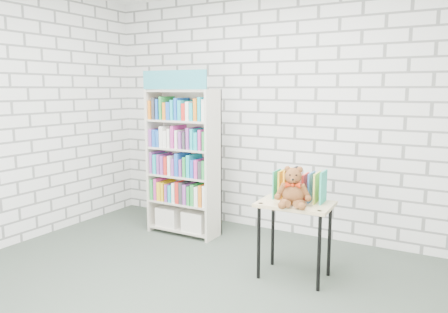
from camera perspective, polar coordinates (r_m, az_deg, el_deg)
The scene contains 6 objects.
ground at distance 3.74m, azimuth -6.26°, elevation -17.79°, with size 4.50×4.50×0.00m, color #3A453A.
room_shell at distance 3.35m, azimuth -6.77°, elevation 10.69°, with size 4.52×4.02×2.81m.
bookshelf at distance 5.02m, azimuth -5.32°, elevation -0.60°, with size 0.83×0.32×1.87m.
display_table at distance 3.92m, azimuth 9.26°, elevation -7.31°, with size 0.66×0.47×0.69m.
table_books at distance 3.96m, azimuth 9.81°, elevation -3.74°, with size 0.45×0.21×0.27m.
teddy_bear at distance 3.77m, azimuth 9.00°, elevation -4.33°, with size 0.31×0.30×0.34m.
Camera 1 is at (1.99, -2.69, 1.67)m, focal length 35.00 mm.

